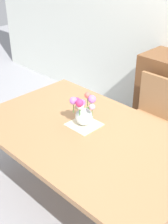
% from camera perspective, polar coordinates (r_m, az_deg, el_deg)
% --- Properties ---
extents(ground_plane, '(12.00, 12.00, 0.00)m').
position_cam_1_polar(ground_plane, '(2.83, 0.55, -16.45)').
color(ground_plane, '#939399').
extents(dining_table, '(1.78, 1.12, 0.74)m').
position_cam_1_polar(dining_table, '(2.40, 0.63, -5.33)').
color(dining_table, '#9E7047').
rests_on(dining_table, ground_plane).
extents(chair_far, '(0.42, 0.42, 0.90)m').
position_cam_1_polar(chair_far, '(3.09, 12.25, -0.62)').
color(chair_far, '#9E7047').
rests_on(chair_far, ground_plane).
extents(placemat, '(0.23, 0.23, 0.01)m').
position_cam_1_polar(placemat, '(2.44, 0.00, -2.36)').
color(placemat, beige).
rests_on(placemat, dining_table).
extents(flower_vase, '(0.24, 0.22, 0.26)m').
position_cam_1_polar(flower_vase, '(2.38, -0.13, 0.21)').
color(flower_vase, silver).
rests_on(flower_vase, placemat).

